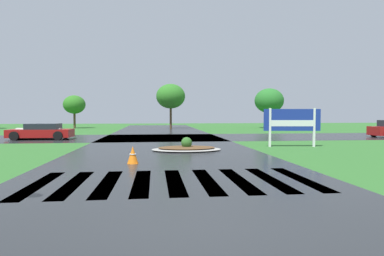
{
  "coord_description": "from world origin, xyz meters",
  "views": [
    {
      "loc": [
        -0.53,
        -4.88,
        1.86
      ],
      "look_at": [
        1.46,
        12.6,
        1.11
      ],
      "focal_mm": 30.55,
      "sensor_mm": 36.0,
      "label": 1
    }
  ],
  "objects": [
    {
      "name": "drainage_pipe_stack",
      "position": [
        -9.0,
        20.15,
        0.42
      ],
      "size": [
        3.46,
        1.5,
        0.84
      ],
      "color": "#9E9B93",
      "rests_on": "ground"
    },
    {
      "name": "ground_plane",
      "position": [
        0.0,
        0.0,
        -0.05
      ],
      "size": [
        120.0,
        120.0,
        0.1
      ],
      "primitive_type": "cube",
      "color": "#2D6628"
    },
    {
      "name": "median_island",
      "position": [
        1.07,
        11.66,
        0.12
      ],
      "size": [
        3.55,
        2.31,
        0.68
      ],
      "color": "#9E9B93",
      "rests_on": "ground"
    },
    {
      "name": "crosswalk_stripes",
      "position": [
        0.0,
        4.04,
        0.0
      ],
      "size": [
        7.65,
        3.58,
        0.01
      ],
      "color": "white",
      "rests_on": "ground"
    },
    {
      "name": "background_treeline",
      "position": [
        -7.87,
        37.46,
        3.73
      ],
      "size": [
        42.04,
        6.06,
        5.77
      ],
      "color": "#4C3823",
      "rests_on": "ground"
    },
    {
      "name": "estate_billboard",
      "position": [
        7.18,
        12.79,
        1.44
      ],
      "size": [
        3.19,
        0.45,
        2.2
      ],
      "rotation": [
        0.0,
        0.0,
        3.02
      ],
      "color": "white",
      "rests_on": "ground"
    },
    {
      "name": "traffic_cone",
      "position": [
        -1.36,
        7.45,
        0.32
      ],
      "size": [
        0.42,
        0.42,
        0.66
      ],
      "color": "orange",
      "rests_on": "ground"
    },
    {
      "name": "asphalt_cross_road",
      "position": [
        0.0,
        20.9,
        0.0
      ],
      "size": [
        90.0,
        8.35,
        0.01
      ],
      "primitive_type": "cube",
      "color": "#232628",
      "rests_on": "ground"
    },
    {
      "name": "car_silver_hatch",
      "position": [
        -8.79,
        20.04,
        0.57
      ],
      "size": [
        4.4,
        2.15,
        1.16
      ],
      "rotation": [
        0.0,
        0.0,
        3.13
      ],
      "color": "maroon",
      "rests_on": "ground"
    },
    {
      "name": "asphalt_roadway",
      "position": [
        0.0,
        10.0,
        0.0
      ],
      "size": [
        9.27,
        80.0,
        0.01
      ],
      "primitive_type": "cube",
      "color": "#232628",
      "rests_on": "ground"
    }
  ]
}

